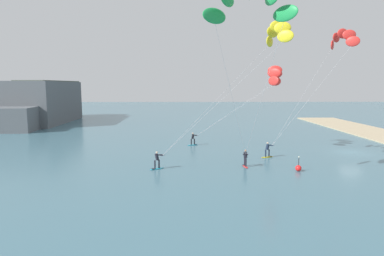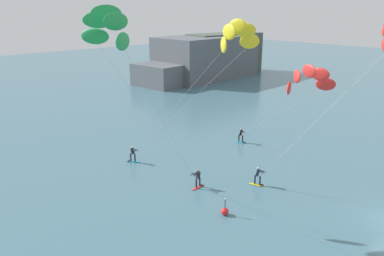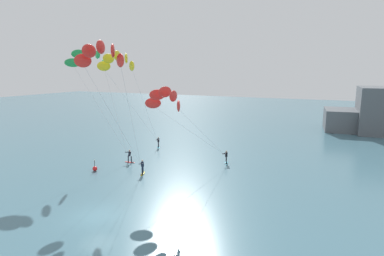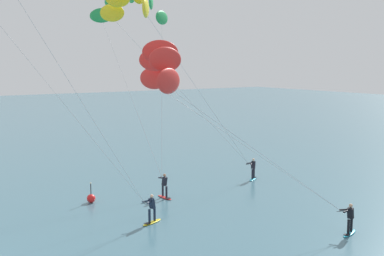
{
  "view_description": "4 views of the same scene",
  "coord_description": "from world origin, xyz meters",
  "px_view_note": "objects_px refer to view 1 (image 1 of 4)",
  "views": [
    {
      "loc": [
        -36.7,
        19.22,
        7.77
      ],
      "look_at": [
        -0.4,
        18.73,
        2.99
      ],
      "focal_mm": 30.03,
      "sensor_mm": 36.0,
      "label": 1
    },
    {
      "loc": [
        -27.31,
        -7.78,
        14.77
      ],
      "look_at": [
        -2.27,
        18.91,
        3.19
      ],
      "focal_mm": 36.32,
      "sensor_mm": 36.0,
      "label": 2
    },
    {
      "loc": [
        17.1,
        -18.27,
        11.65
      ],
      "look_at": [
        0.12,
        18.48,
        4.24
      ],
      "focal_mm": 29.26,
      "sensor_mm": 36.0,
      "label": 3
    },
    {
      "loc": [
        20.98,
        -1.96,
        9.1
      ],
      "look_at": [
        -4.93,
        14.86,
        4.89
      ],
      "focal_mm": 44.8,
      "sensor_mm": 36.0,
      "label": 4
    }
  ],
  "objects_px": {
    "kitesurfer_nearshore": "(271,79)",
    "marker_buoy": "(298,168)",
    "kitesurfer_mid_water": "(249,11)",
    "kitesurfer_downwind": "(339,44)",
    "kitesurfer_far_out": "(272,39)"
  },
  "relations": [
    {
      "from": "kitesurfer_mid_water",
      "to": "marker_buoy",
      "type": "height_order",
      "value": "kitesurfer_mid_water"
    },
    {
      "from": "kitesurfer_nearshore",
      "to": "marker_buoy",
      "type": "height_order",
      "value": "kitesurfer_nearshore"
    },
    {
      "from": "kitesurfer_mid_water",
      "to": "marker_buoy",
      "type": "bearing_deg",
      "value": -48.4
    },
    {
      "from": "kitesurfer_mid_water",
      "to": "marker_buoy",
      "type": "distance_m",
      "value": 14.9
    },
    {
      "from": "kitesurfer_downwind",
      "to": "marker_buoy",
      "type": "bearing_deg",
      "value": 139.44
    },
    {
      "from": "kitesurfer_far_out",
      "to": "marker_buoy",
      "type": "height_order",
      "value": "kitesurfer_far_out"
    },
    {
      "from": "kitesurfer_downwind",
      "to": "kitesurfer_mid_water",
      "type": "bearing_deg",
      "value": 136.05
    },
    {
      "from": "kitesurfer_nearshore",
      "to": "kitesurfer_downwind",
      "type": "relative_size",
      "value": 0.84
    },
    {
      "from": "kitesurfer_nearshore",
      "to": "kitesurfer_far_out",
      "type": "distance_m",
      "value": 8.39
    },
    {
      "from": "kitesurfer_downwind",
      "to": "kitesurfer_far_out",
      "type": "bearing_deg",
      "value": 120.42
    },
    {
      "from": "kitesurfer_far_out",
      "to": "kitesurfer_mid_water",
      "type": "bearing_deg",
      "value": 154.84
    },
    {
      "from": "kitesurfer_mid_water",
      "to": "kitesurfer_far_out",
      "type": "height_order",
      "value": "kitesurfer_mid_water"
    },
    {
      "from": "kitesurfer_mid_water",
      "to": "kitesurfer_far_out",
      "type": "distance_m",
      "value": 8.59
    },
    {
      "from": "kitesurfer_mid_water",
      "to": "kitesurfer_downwind",
      "type": "xyz_separation_m",
      "value": [
        12.91,
        -12.45,
        -0.66
      ]
    },
    {
      "from": "kitesurfer_far_out",
      "to": "kitesurfer_downwind",
      "type": "distance_m",
      "value": 10.22
    }
  ]
}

